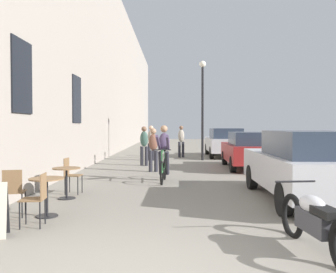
{
  "coord_description": "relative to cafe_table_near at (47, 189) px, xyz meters",
  "views": [
    {
      "loc": [
        0.29,
        -3.73,
        1.68
      ],
      "look_at": [
        0.03,
        17.29,
        1.08
      ],
      "focal_mm": 38.68,
      "sensor_mm": 36.0,
      "label": 1
    }
  ],
  "objects": [
    {
      "name": "building_facade_left",
      "position": [
        -1.41,
        11.07,
        4.63
      ],
      "size": [
        0.54,
        68.0,
        10.31
      ],
      "color": "gray",
      "rests_on": "ground_plane"
    },
    {
      "name": "cafe_table_near",
      "position": [
        0.0,
        0.0,
        0.0
      ],
      "size": [
        0.64,
        0.64,
        0.72
      ],
      "color": "black",
      "rests_on": "ground_plane"
    },
    {
      "name": "cafe_chair_near_toward_street",
      "position": [
        0.08,
        -0.68,
        -0.0
      ],
      "size": [
        0.41,
        0.41,
        0.89
      ],
      "color": "black",
      "rests_on": "ground_plane"
    },
    {
      "name": "cafe_chair_near_toward_wall",
      "position": [
        -0.59,
        -0.07,
        -0.0
      ],
      "size": [
        0.45,
        0.45,
        0.89
      ],
      "color": "black",
      "rests_on": "ground_plane"
    },
    {
      "name": "parked_car_second",
      "position": [
        5.35,
        7.69,
        0.23
      ],
      "size": [
        1.84,
        4.15,
        1.46
      ],
      "color": "maroon",
      "rests_on": "ground_plane"
    },
    {
      "name": "cafe_table_mid",
      "position": [
        -0.12,
        1.66,
        0.0
      ],
      "size": [
        0.64,
        0.64,
        0.72
      ],
      "color": "black",
      "rests_on": "ground_plane"
    },
    {
      "name": "pedestrian_furthest",
      "position": [
        2.81,
        12.85,
        0.45
      ],
      "size": [
        0.37,
        0.29,
        1.72
      ],
      "color": "#26262D",
      "rests_on": "ground_plane"
    },
    {
      "name": "pedestrian_near",
      "position": [
        1.63,
        6.64,
        0.38
      ],
      "size": [
        0.34,
        0.25,
        1.61
      ],
      "color": "#26262D",
      "rests_on": "ground_plane"
    },
    {
      "name": "cafe_chair_mid_toward_street",
      "position": [
        -0.2,
        2.27,
        -0.0
      ],
      "size": [
        0.41,
        0.41,
        0.89
      ],
      "color": "black",
      "rests_on": "ground_plane"
    },
    {
      "name": "street_lamp",
      "position": [
        3.82,
        11.24,
        2.59
      ],
      "size": [
        0.32,
        0.32,
        4.9
      ],
      "color": "black",
      "rests_on": "ground_plane"
    },
    {
      "name": "parked_car_third",
      "position": [
        5.21,
        13.25,
        0.29
      ],
      "size": [
        1.92,
        4.44,
        1.57
      ],
      "color": "#B7B7BC",
      "rests_on": "ground_plane"
    },
    {
      "name": "pedestrian_mid",
      "position": [
        1.13,
        8.69,
        0.42
      ],
      "size": [
        0.38,
        0.3,
        1.68
      ],
      "color": "#26262D",
      "rests_on": "ground_plane"
    },
    {
      "name": "parked_car_nearest",
      "position": [
        5.28,
        1.42,
        0.3
      ],
      "size": [
        1.93,
        4.47,
        1.58
      ],
      "color": "#B7B7BC",
      "rests_on": "ground_plane"
    },
    {
      "name": "pedestrian_far",
      "position": [
        1.29,
        11.03,
        0.45
      ],
      "size": [
        0.35,
        0.26,
        1.72
      ],
      "color": "#26262D",
      "rests_on": "ground_plane"
    },
    {
      "name": "parked_motorcycle",
      "position": [
        4.25,
        -1.87,
        -0.12
      ],
      "size": [
        0.62,
        2.14,
        0.92
      ],
      "color": "black",
      "rests_on": "ground_plane"
    },
    {
      "name": "cyclist_on_bicycle",
      "position": [
        2.07,
        4.35,
        0.29
      ],
      "size": [
        0.52,
        1.76,
        1.74
      ],
      "color": "black",
      "rests_on": "ground_plane"
    }
  ]
}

